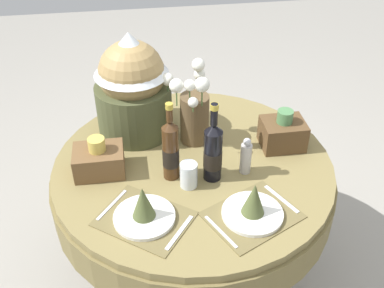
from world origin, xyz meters
name	(u,v)px	position (x,y,z in m)	size (l,w,h in m)	color
ground	(193,267)	(0.00, 0.00, 0.00)	(8.00, 8.00, 0.00)	#9E998E
dining_table	(193,184)	(0.00, 0.00, 0.60)	(1.27, 1.27, 0.73)	olive
place_setting_left	(144,210)	(-0.24, -0.32, 0.77)	(0.43, 0.41, 0.16)	brown
place_setting_right	(253,207)	(0.18, -0.36, 0.77)	(0.42, 0.38, 0.16)	brown
flower_vase	(193,110)	(0.03, 0.17, 0.90)	(0.21, 0.23, 0.40)	brown
wine_bottle_left	(171,150)	(-0.11, -0.08, 0.87)	(0.07, 0.07, 0.36)	#422814
wine_bottle_centre	(213,152)	(0.07, -0.11, 0.86)	(0.08, 0.08, 0.37)	black
tumbler_near_left	(189,175)	(-0.04, -0.15, 0.78)	(0.07, 0.07, 0.11)	silver
pepper_mill	(246,157)	(0.21, -0.09, 0.81)	(0.05, 0.05, 0.18)	#B7B2AD
gift_tub_back_left	(132,82)	(-0.24, 0.30, 0.99)	(0.36, 0.36, 0.51)	#474C2D
woven_basket_side_left	(99,160)	(-0.41, 0.00, 0.79)	(0.21, 0.16, 0.17)	brown
woven_basket_side_right	(283,133)	(0.43, 0.07, 0.80)	(0.19, 0.16, 0.19)	brown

